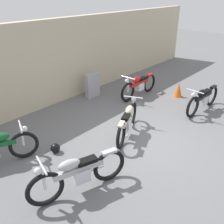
# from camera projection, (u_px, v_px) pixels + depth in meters

# --- Properties ---
(ground_plane) EXTENTS (40.00, 40.00, 0.00)m
(ground_plane) POSITION_uv_depth(u_px,v_px,m) (142.00, 142.00, 6.97)
(ground_plane) COLOR slate
(building_wall) EXTENTS (18.00, 0.30, 2.91)m
(building_wall) POSITION_uv_depth(u_px,v_px,m) (48.00, 64.00, 8.68)
(building_wall) COLOR beige
(building_wall) RESTS_ON ground_plane
(stone_marker) EXTENTS (0.59, 0.26, 0.94)m
(stone_marker) POSITION_uv_depth(u_px,v_px,m) (92.00, 85.00, 9.62)
(stone_marker) COLOR #9E9EA3
(stone_marker) RESTS_ON ground_plane
(helmet) EXTENTS (0.25, 0.25, 0.25)m
(helmet) POSITION_uv_depth(u_px,v_px,m) (55.00, 148.00, 6.47)
(helmet) COLOR black
(helmet) RESTS_ON ground_plane
(traffic_cone) EXTENTS (0.32, 0.32, 0.55)m
(traffic_cone) POSITION_uv_depth(u_px,v_px,m) (178.00, 90.00, 9.73)
(traffic_cone) COLOR orange
(traffic_cone) RESTS_ON ground_plane
(motorcycle_silver) EXTENTS (2.09, 0.90, 0.97)m
(motorcycle_silver) POSITION_uv_depth(u_px,v_px,m) (78.00, 173.00, 5.06)
(motorcycle_silver) COLOR black
(motorcycle_silver) RESTS_ON ground_plane
(motorcycle_cream) EXTENTS (1.92, 0.99, 0.92)m
(motorcycle_cream) POSITION_uv_depth(u_px,v_px,m) (128.00, 121.00, 7.11)
(motorcycle_cream) COLOR black
(motorcycle_cream) RESTS_ON ground_plane
(motorcycle_red) EXTENTS (2.11, 0.59, 0.94)m
(motorcycle_red) POSITION_uv_depth(u_px,v_px,m) (139.00, 85.00, 9.67)
(motorcycle_red) COLOR black
(motorcycle_red) RESTS_ON ground_plane
(motorcycle_black) EXTENTS (2.07, 0.58, 0.93)m
(motorcycle_black) POSITION_uv_depth(u_px,v_px,m) (203.00, 99.00, 8.51)
(motorcycle_black) COLOR black
(motorcycle_black) RESTS_ON ground_plane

